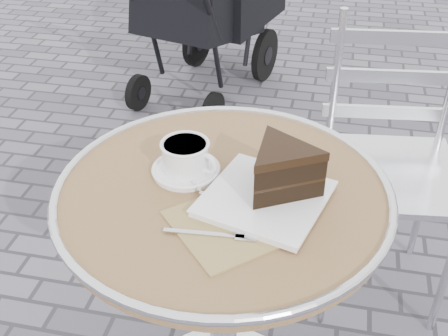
% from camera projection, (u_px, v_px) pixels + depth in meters
% --- Properties ---
extents(cafe_table, '(0.72, 0.72, 0.74)m').
position_uv_depth(cafe_table, '(223.00, 247.00, 1.28)').
color(cafe_table, silver).
rests_on(cafe_table, ground).
extents(cappuccino_set, '(0.15, 0.16, 0.07)m').
position_uv_depth(cappuccino_set, '(186.00, 160.00, 1.21)').
color(cappuccino_set, white).
rests_on(cappuccino_set, cafe_table).
extents(cake_plate_set, '(0.34, 0.37, 0.12)m').
position_uv_depth(cake_plate_set, '(277.00, 177.00, 1.12)').
color(cake_plate_set, '#957952').
rests_on(cake_plate_set, cafe_table).
extents(bistro_chair, '(0.46, 0.46, 0.91)m').
position_uv_depth(bistro_chair, '(391.00, 130.00, 1.71)').
color(bistro_chair, silver).
rests_on(bistro_chair, ground).
extents(baby_stroller, '(0.73, 1.14, 1.09)m').
position_uv_depth(baby_stroller, '(209.00, 3.00, 2.91)').
color(baby_stroller, black).
rests_on(baby_stroller, ground).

